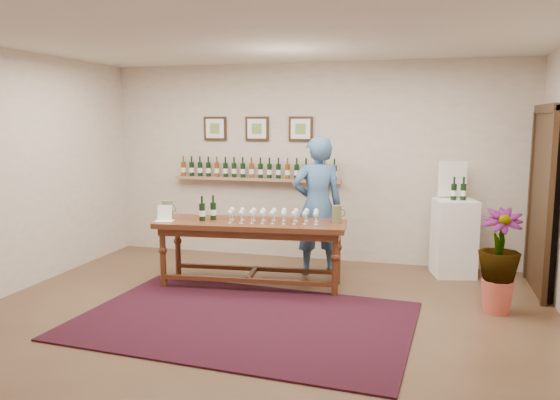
% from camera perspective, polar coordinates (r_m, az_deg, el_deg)
% --- Properties ---
extents(ground, '(6.00, 6.00, 0.00)m').
position_cam_1_polar(ground, '(5.73, -2.15, -12.08)').
color(ground, '#4E3622').
rests_on(ground, ground).
extents(room_shell, '(6.00, 6.00, 6.00)m').
position_cam_1_polar(room_shell, '(7.06, 19.15, 0.71)').
color(room_shell, beige).
rests_on(room_shell, ground).
extents(rug, '(3.43, 2.40, 0.02)m').
position_cam_1_polar(rug, '(5.62, -3.77, -12.41)').
color(rug, '#4A0E0D').
rests_on(rug, ground).
extents(tasting_table, '(2.32, 0.94, 0.80)m').
position_cam_1_polar(tasting_table, '(6.57, -3.02, -3.27)').
color(tasting_table, '#451911').
rests_on(tasting_table, ground).
extents(table_glasses, '(1.21, 0.48, 0.16)m').
position_cam_1_polar(table_glasses, '(6.46, -0.68, -1.63)').
color(table_glasses, white).
rests_on(table_glasses, tasting_table).
extents(table_bottles, '(0.30, 0.21, 0.30)m').
position_cam_1_polar(table_bottles, '(6.65, -7.57, -0.83)').
color(table_bottles, black).
rests_on(table_bottles, tasting_table).
extents(pitcher_left, '(0.15, 0.15, 0.23)m').
position_cam_1_polar(pitcher_left, '(6.83, -11.66, -0.99)').
color(pitcher_left, '#5F653E').
rests_on(pitcher_left, tasting_table).
extents(pitcher_right, '(0.15, 0.15, 0.21)m').
position_cam_1_polar(pitcher_right, '(6.47, 5.96, -1.48)').
color(pitcher_right, '#5F653E').
rests_on(pitcher_right, tasting_table).
extents(menu_card, '(0.24, 0.20, 0.19)m').
position_cam_1_polar(menu_card, '(6.71, -11.95, -1.33)').
color(menu_card, white).
rests_on(menu_card, tasting_table).
extents(display_pedestal, '(0.60, 0.60, 0.99)m').
position_cam_1_polar(display_pedestal, '(7.41, 17.70, -3.78)').
color(display_pedestal, white).
rests_on(display_pedestal, ground).
extents(pedestal_bottles, '(0.28, 0.13, 0.27)m').
position_cam_1_polar(pedestal_bottles, '(7.30, 18.16, 1.04)').
color(pedestal_bottles, black).
rests_on(pedestal_bottles, display_pedestal).
extents(info_sign, '(0.36, 0.10, 0.50)m').
position_cam_1_polar(info_sign, '(7.44, 17.58, 2.11)').
color(info_sign, white).
rests_on(info_sign, display_pedestal).
extents(potted_plant, '(0.54, 0.54, 0.95)m').
position_cam_1_polar(potted_plant, '(6.12, 21.91, -5.92)').
color(potted_plant, '#C35041').
rests_on(potted_plant, ground).
extents(person, '(0.77, 0.64, 1.81)m').
position_cam_1_polar(person, '(7.09, 3.93, -0.59)').
color(person, '#3A5D8A').
rests_on(person, ground).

